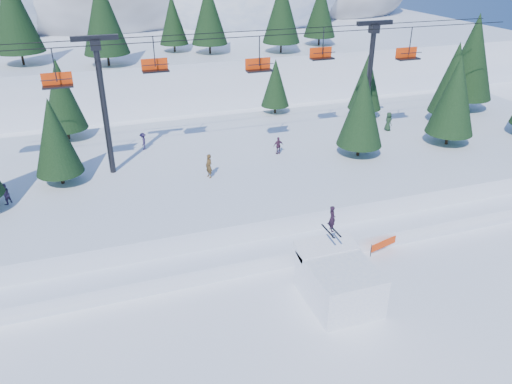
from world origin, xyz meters
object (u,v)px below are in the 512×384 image
object	(u,v)px
jump_kicker	(338,280)
chairlift	(235,74)
banner_near	(386,243)
banner_far	(433,221)

from	to	relation	value
jump_kicker	chairlift	distance (m)	18.67
banner_near	banner_far	distance (m)	4.98
chairlift	banner_near	distance (m)	17.13
chairlift	banner_far	distance (m)	18.49
chairlift	banner_near	bearing A→B (deg)	-64.42
jump_kicker	banner_far	xyz separation A→B (m)	(10.24, 4.98, -0.78)
banner_near	chairlift	bearing A→B (deg)	115.58
jump_kicker	banner_far	world-z (taller)	jump_kicker
banner_near	banner_far	world-z (taller)	same
jump_kicker	banner_near	world-z (taller)	jump_kicker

